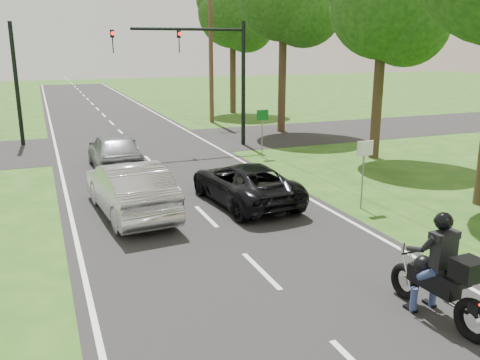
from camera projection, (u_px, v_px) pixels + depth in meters
name	position (u px, v px, depth m)	size (l,w,h in m)	color
ground	(261.00, 271.00, 11.34)	(140.00, 140.00, 0.00)	#204A15
road	(160.00, 171.00, 20.33)	(8.00, 100.00, 0.01)	black
cross_road	(133.00, 145.00, 25.72)	(60.00, 7.00, 0.01)	black
motorcycle_rider	(442.00, 279.00, 9.15)	(0.68, 2.41, 2.07)	black
dark_suv	(244.00, 183.00, 16.07)	(2.15, 4.66, 1.29)	black
silver_sedan	(130.00, 189.00, 14.91)	(1.69, 4.83, 1.59)	#ABABB0
silver_suv	(115.00, 150.00, 20.35)	(1.86, 4.61, 1.57)	gray
traffic_signal	(207.00, 62.00, 24.04)	(6.38, 0.44, 6.00)	black
signal_pole_far	(17.00, 85.00, 24.90)	(0.20, 0.20, 6.00)	black
utility_pole_far	(211.00, 42.00, 32.01)	(1.60, 0.28, 10.00)	brown
sign_white	(364.00, 158.00, 15.28)	(0.55, 0.07, 2.12)	slate
sign_green	(262.00, 122.00, 22.54)	(0.55, 0.07, 2.12)	slate
tree_row_c	(391.00, 12.00, 21.11)	(4.80, 4.65, 8.76)	#332316
tree_row_e	(237.00, 17.00, 36.12)	(5.28, 5.12, 9.61)	#332316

